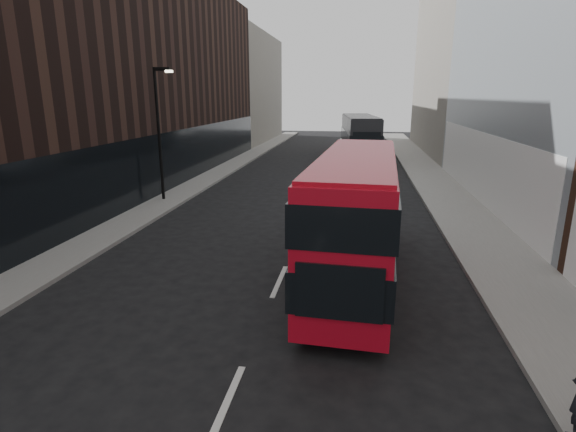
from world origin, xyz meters
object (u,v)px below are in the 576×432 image
at_px(street_lamp, 160,125).
at_px(car_b, 372,176).
at_px(car_c, 375,159).
at_px(grey_bus, 360,135).
at_px(red_bus, 356,212).
at_px(car_a, 375,190).

bearing_deg(street_lamp, car_b, 26.36).
xyz_separation_m(street_lamp, car_c, (11.93, 13.57, -3.39)).
bearing_deg(grey_bus, car_c, -85.54).
distance_m(street_lamp, grey_bus, 23.52).
bearing_deg(grey_bus, car_b, -92.38).
relative_size(car_b, car_c, 0.83).
xyz_separation_m(red_bus, car_a, (1.01, 10.84, -1.53)).
xyz_separation_m(car_a, car_c, (0.38, 12.08, 0.09)).
xyz_separation_m(street_lamp, grey_bus, (10.65, 20.86, -2.11)).
bearing_deg(car_c, grey_bus, 103.79).
height_order(red_bus, car_c, red_bus).
xyz_separation_m(grey_bus, car_c, (1.28, -7.29, -1.28)).
relative_size(grey_bus, car_b, 2.71).
bearing_deg(car_b, car_c, 88.59).
height_order(red_bus, grey_bus, red_bus).
bearing_deg(red_bus, grey_bus, 93.15).
relative_size(red_bus, car_c, 1.84).
xyz_separation_m(grey_bus, car_b, (0.83, -15.18, -1.33)).
distance_m(street_lamp, car_b, 13.26).
bearing_deg(car_c, car_a, -87.96).
distance_m(car_b, car_c, 7.90).
bearing_deg(car_b, street_lamp, -151.76).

